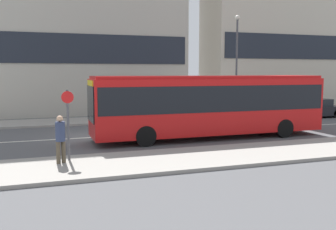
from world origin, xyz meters
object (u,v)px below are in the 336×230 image
parked_car_0 (259,111)px  street_lamp (237,56)px  pedestrian_near_stop (60,136)px  city_bus (210,102)px  bus_stop_sign (68,119)px  parked_car_1 (315,109)px

parked_car_0 → street_lamp: size_ratio=0.60×
pedestrian_near_stop → street_lamp: street_lamp is taller
city_bus → pedestrian_near_stop: city_bus is taller
city_bus → bus_stop_sign: (-7.24, -3.31, -0.18)m
parked_car_0 → bus_stop_sign: bearing=-147.1°
pedestrian_near_stop → bus_stop_sign: bus_stop_sign is taller
bus_stop_sign → city_bus: bearing=24.6°
city_bus → bus_stop_sign: 7.97m
bus_stop_sign → pedestrian_near_stop: bearing=-129.1°
parked_car_1 → bus_stop_sign: bearing=-154.5°
city_bus → street_lamp: size_ratio=1.65×
city_bus → parked_car_1: size_ratio=3.03×
parked_car_1 → pedestrian_near_stop: bearing=-153.9°
parked_car_0 → parked_car_1: (4.80, -0.04, 0.04)m
parked_car_0 → bus_stop_sign: (-13.74, -8.90, 1.05)m
city_bus → parked_car_1: city_bus is taller
parked_car_0 → parked_car_1: 4.80m
parked_car_1 → parked_car_0: bearing=179.5°
parked_car_1 → street_lamp: street_lamp is taller
parked_car_1 → street_lamp: 7.22m
city_bus → parked_car_1: (11.30, 5.54, -1.19)m
city_bus → bus_stop_sign: size_ratio=4.61×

